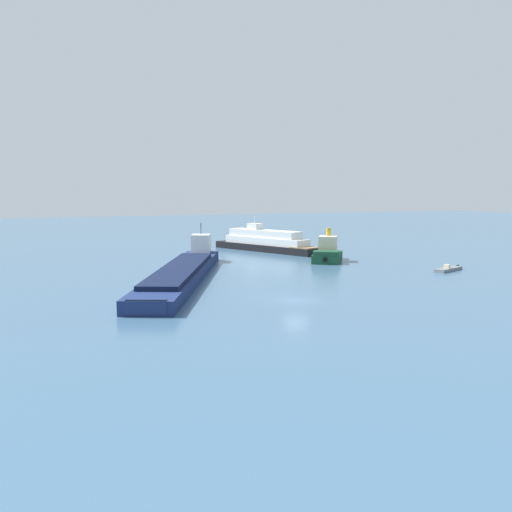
% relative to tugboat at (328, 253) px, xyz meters
% --- Properties ---
extents(ground_plane, '(400.00, 400.00, 0.00)m').
position_rel_tugboat_xyz_m(ground_plane, '(-18.51, -26.59, -1.31)').
color(ground_plane, '#3D607F').
extents(tugboat, '(8.40, 9.72, 5.10)m').
position_rel_tugboat_xyz_m(tugboat, '(0.00, 0.00, 0.00)').
color(tugboat, '#19472D').
rests_on(tugboat, ground).
extents(white_riverboat, '(12.85, 22.93, 6.33)m').
position_rel_tugboat_xyz_m(white_riverboat, '(-2.97, 17.59, 0.36)').
color(white_riverboat, black).
rests_on(white_riverboat, ground).
extents(small_motorboat, '(5.72, 3.59, 0.94)m').
position_rel_tugboat_xyz_m(small_motorboat, '(10.15, -15.63, -1.07)').
color(small_motorboat, slate).
rests_on(small_motorboat, ground).
extents(cargo_barge, '(21.26, 40.17, 5.98)m').
position_rel_tugboat_xyz_m(cargo_barge, '(-25.41, -8.93, -0.33)').
color(cargo_barge, navy).
rests_on(cargo_barge, ground).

